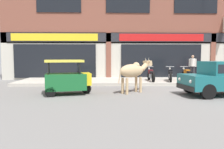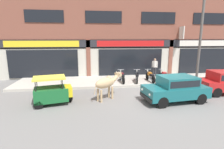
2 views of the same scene
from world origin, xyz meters
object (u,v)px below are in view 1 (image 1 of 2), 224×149
(cow, at_px, (133,71))
(motorcycle_1, at_px, (170,75))
(motorcycle_0, at_px, (151,75))
(motorcycle_2, at_px, (188,75))
(auto_rickshaw, at_px, (68,79))
(pedestrian, at_px, (193,64))
(motorcycle_3, at_px, (207,75))

(cow, height_order, motorcycle_1, cow)
(motorcycle_0, bearing_deg, cow, -114.54)
(cow, relative_size, motorcycle_2, 1.00)
(auto_rickshaw, relative_size, pedestrian, 1.33)
(auto_rickshaw, bearing_deg, motorcycle_0, 39.32)
(motorcycle_0, xyz_separation_m, pedestrian, (3.26, 1.70, 0.60))
(motorcycle_3, bearing_deg, cow, -147.28)
(motorcycle_1, height_order, motorcycle_2, same)
(auto_rickshaw, relative_size, motorcycle_1, 1.19)
(motorcycle_3, height_order, pedestrian, pedestrian)
(motorcycle_2, bearing_deg, motorcycle_1, 179.03)
(motorcycle_0, bearing_deg, motorcycle_1, -3.83)
(motorcycle_2, bearing_deg, motorcycle_3, -3.66)
(motorcycle_2, height_order, motorcycle_3, same)
(motorcycle_0, xyz_separation_m, motorcycle_2, (2.25, -0.10, 0.00))
(pedestrian, bearing_deg, cow, -133.46)
(motorcycle_3, bearing_deg, auto_rickshaw, -156.13)
(motorcycle_2, height_order, pedestrian, pedestrian)
(cow, bearing_deg, motorcycle_0, 65.46)
(cow, height_order, pedestrian, pedestrian)
(auto_rickshaw, bearing_deg, motorcycle_2, 27.96)
(pedestrian, bearing_deg, motorcycle_0, -152.44)
(cow, relative_size, motorcycle_0, 1.00)
(motorcycle_3, distance_m, pedestrian, 1.98)
(motorcycle_1, distance_m, motorcycle_2, 1.08)
(auto_rickshaw, distance_m, motorcycle_2, 7.62)
(cow, xyz_separation_m, pedestrian, (4.80, 5.06, 0.15))
(cow, distance_m, motorcycle_1, 4.27)
(motorcycle_1, bearing_deg, motorcycle_2, -0.97)
(auto_rickshaw, height_order, motorcycle_2, auto_rickshaw)
(motorcycle_2, xyz_separation_m, motorcycle_3, (1.17, -0.08, 0.00))
(motorcycle_3, bearing_deg, motorcycle_0, 177.13)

